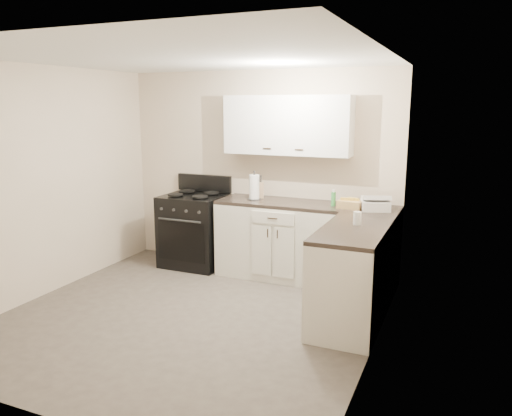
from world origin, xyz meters
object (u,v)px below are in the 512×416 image
at_px(stove, 195,231).
at_px(wicker_basket, 350,204).
at_px(paper_towel, 254,187).
at_px(countertop_grill, 375,205).
at_px(knife_block, 259,190).

xyz_separation_m(stove, wicker_basket, (2.05, -0.05, 0.52)).
height_order(stove, paper_towel, paper_towel).
bearing_deg(wicker_basket, countertop_grill, 2.34).
xyz_separation_m(knife_block, wicker_basket, (1.18, -0.16, -0.06)).
xyz_separation_m(knife_block, countertop_grill, (1.46, -0.15, -0.05)).
height_order(stove, countertop_grill, countertop_grill).
bearing_deg(paper_towel, wicker_basket, -3.56).
distance_m(knife_block, countertop_grill, 1.46).
distance_m(knife_block, wicker_basket, 1.19).
bearing_deg(stove, wicker_basket, -1.42).
xyz_separation_m(wicker_basket, countertop_grill, (0.28, 0.01, 0.01)).
height_order(paper_towel, wicker_basket, paper_towel).
distance_m(stove, countertop_grill, 2.38).
bearing_deg(wicker_basket, paper_towel, 176.44).
relative_size(stove, wicker_basket, 3.59).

